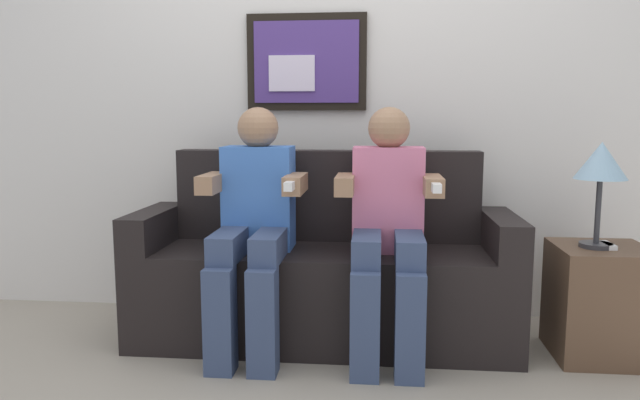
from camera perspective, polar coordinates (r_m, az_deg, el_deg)
ground_plane at (r=2.68m, az=-0.33°, el=-15.42°), size 5.44×5.44×0.00m
back_wall_assembly at (r=3.23m, az=1.03°, el=12.13°), size 4.19×0.10×2.60m
couch at (r=2.89m, az=0.35°, el=-7.17°), size 1.79×0.58×0.90m
person_on_left at (r=2.71m, az=-6.33°, el=-1.87°), size 0.46×0.56×1.11m
person_on_right at (r=2.65m, az=6.53°, el=-2.09°), size 0.46×0.56×1.11m
side_table_right at (r=2.96m, az=25.17°, el=-8.80°), size 0.40×0.40×0.50m
table_lamp at (r=2.83m, az=25.28°, el=3.00°), size 0.22×0.22×0.46m
spare_remote_on_table at (r=2.89m, az=25.81°, el=-3.92°), size 0.04×0.13×0.02m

